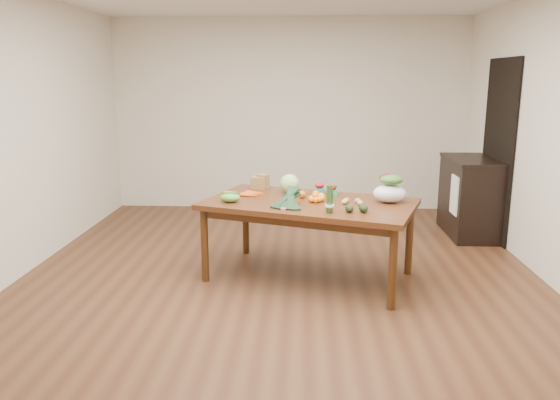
{
  "coord_description": "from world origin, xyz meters",
  "views": [
    {
      "loc": [
        0.22,
        -4.84,
        1.89
      ],
      "look_at": [
        0.0,
        0.0,
        0.79
      ],
      "focal_mm": 35.0,
      "sensor_mm": 36.0,
      "label": 1
    }
  ],
  "objects_px": {
    "dining_table": "(309,240)",
    "paper_bag": "(259,182)",
    "mandarin_cluster": "(315,197)",
    "kale_bunch": "(287,199)",
    "cabinet": "(469,197)",
    "cabbage": "(290,184)",
    "asparagus_bundle": "(330,199)",
    "salad_bag": "(390,190)"
  },
  "relations": [
    {
      "from": "dining_table",
      "to": "mandarin_cluster",
      "type": "relative_size",
      "value": 10.6
    },
    {
      "from": "paper_bag",
      "to": "mandarin_cluster",
      "type": "relative_size",
      "value": 1.17
    },
    {
      "from": "dining_table",
      "to": "kale_bunch",
      "type": "bearing_deg",
      "value": -108.57
    },
    {
      "from": "asparagus_bundle",
      "to": "mandarin_cluster",
      "type": "bearing_deg",
      "value": 124.22
    },
    {
      "from": "paper_bag",
      "to": "mandarin_cluster",
      "type": "xyz_separation_m",
      "value": [
        0.57,
        -0.58,
        -0.03
      ]
    },
    {
      "from": "asparagus_bundle",
      "to": "kale_bunch",
      "type": "bearing_deg",
      "value": 173.64
    },
    {
      "from": "cabbage",
      "to": "salad_bag",
      "type": "xyz_separation_m",
      "value": [
        0.93,
        -0.35,
        0.02
      ]
    },
    {
      "from": "mandarin_cluster",
      "to": "paper_bag",
      "type": "bearing_deg",
      "value": 134.46
    },
    {
      "from": "cabinet",
      "to": "mandarin_cluster",
      "type": "bearing_deg",
      "value": -140.46
    },
    {
      "from": "dining_table",
      "to": "paper_bag",
      "type": "bearing_deg",
      "value": 150.99
    },
    {
      "from": "cabinet",
      "to": "paper_bag",
      "type": "bearing_deg",
      "value": -158.2
    },
    {
      "from": "paper_bag",
      "to": "salad_bag",
      "type": "relative_size",
      "value": 0.7
    },
    {
      "from": "asparagus_bundle",
      "to": "salad_bag",
      "type": "height_order",
      "value": "asparagus_bundle"
    },
    {
      "from": "cabbage",
      "to": "asparagus_bundle",
      "type": "relative_size",
      "value": 0.78
    },
    {
      "from": "mandarin_cluster",
      "to": "asparagus_bundle",
      "type": "relative_size",
      "value": 0.72
    },
    {
      "from": "cabinet",
      "to": "salad_bag",
      "type": "bearing_deg",
      "value": -127.68
    },
    {
      "from": "cabbage",
      "to": "salad_bag",
      "type": "distance_m",
      "value": 1.0
    },
    {
      "from": "cabbage",
      "to": "mandarin_cluster",
      "type": "height_order",
      "value": "cabbage"
    },
    {
      "from": "paper_bag",
      "to": "kale_bunch",
      "type": "distance_m",
      "value": 0.89
    },
    {
      "from": "cabinet",
      "to": "cabbage",
      "type": "bearing_deg",
      "value": -150.54
    },
    {
      "from": "asparagus_bundle",
      "to": "cabinet",
      "type": "bearing_deg",
      "value": 67.28
    },
    {
      "from": "cabinet",
      "to": "mandarin_cluster",
      "type": "distance_m",
      "value": 2.48
    },
    {
      "from": "kale_bunch",
      "to": "cabinet",
      "type": "bearing_deg",
      "value": 59.33
    },
    {
      "from": "cabinet",
      "to": "paper_bag",
      "type": "height_order",
      "value": "cabinet"
    },
    {
      "from": "cabinet",
      "to": "kale_bunch",
      "type": "xyz_separation_m",
      "value": [
        -2.15,
        -1.82,
        0.36
      ]
    },
    {
      "from": "paper_bag",
      "to": "dining_table",
      "type": "bearing_deg",
      "value": -48.1
    },
    {
      "from": "salad_bag",
      "to": "dining_table",
      "type": "bearing_deg",
      "value": 179.55
    },
    {
      "from": "paper_bag",
      "to": "salad_bag",
      "type": "height_order",
      "value": "salad_bag"
    },
    {
      "from": "asparagus_bundle",
      "to": "paper_bag",
      "type": "bearing_deg",
      "value": 143.3
    },
    {
      "from": "kale_bunch",
      "to": "asparagus_bundle",
      "type": "bearing_deg",
      "value": -6.36
    },
    {
      "from": "cabinet",
      "to": "salad_bag",
      "type": "height_order",
      "value": "salad_bag"
    },
    {
      "from": "dining_table",
      "to": "salad_bag",
      "type": "relative_size",
      "value": 6.3
    },
    {
      "from": "paper_bag",
      "to": "mandarin_cluster",
      "type": "height_order",
      "value": "paper_bag"
    },
    {
      "from": "cabinet",
      "to": "kale_bunch",
      "type": "distance_m",
      "value": 2.83
    },
    {
      "from": "cabbage",
      "to": "mandarin_cluster",
      "type": "relative_size",
      "value": 1.08
    },
    {
      "from": "cabbage",
      "to": "kale_bunch",
      "type": "relative_size",
      "value": 0.49
    },
    {
      "from": "cabbage",
      "to": "asparagus_bundle",
      "type": "bearing_deg",
      "value": -64.96
    },
    {
      "from": "cabbage",
      "to": "salad_bag",
      "type": "height_order",
      "value": "salad_bag"
    },
    {
      "from": "cabinet",
      "to": "paper_bag",
      "type": "xyz_separation_m",
      "value": [
        -2.46,
        -0.99,
        0.35
      ]
    },
    {
      "from": "kale_bunch",
      "to": "asparagus_bundle",
      "type": "relative_size",
      "value": 1.6
    },
    {
      "from": "cabinet",
      "to": "mandarin_cluster",
      "type": "height_order",
      "value": "cabinet"
    },
    {
      "from": "salad_bag",
      "to": "mandarin_cluster",
      "type": "bearing_deg",
      "value": 179.92
    }
  ]
}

